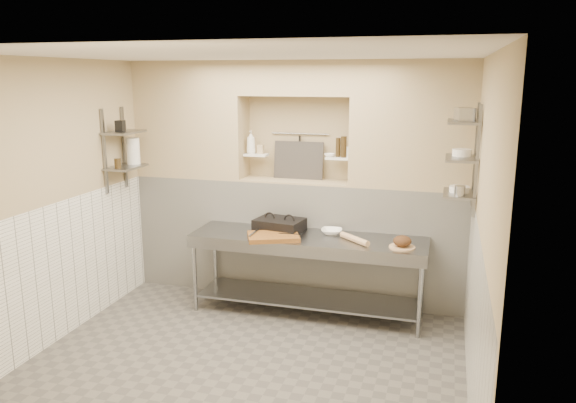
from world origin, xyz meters
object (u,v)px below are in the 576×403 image
(bread_loaf, at_px, (402,241))
(bowl_alcove, at_px, (329,155))
(rolling_pin, at_px, (355,239))
(cutting_board, at_px, (273,237))
(prep_table, at_px, (307,259))
(panini_press, at_px, (279,225))
(bottle_soap, at_px, (251,142))
(mixing_bowl, at_px, (332,232))
(jug_left, at_px, (133,151))

(bread_loaf, relative_size, bowl_alcove, 1.53)
(rolling_pin, relative_size, bowl_alcove, 3.51)
(cutting_board, xyz_separation_m, bread_loaf, (1.37, 0.06, 0.05))
(prep_table, distance_m, panini_press, 0.51)
(prep_table, xyz_separation_m, rolling_pin, (0.53, -0.05, 0.29))
(cutting_board, height_order, bread_loaf, bread_loaf)
(prep_table, height_order, bottle_soap, bottle_soap)
(cutting_board, xyz_separation_m, rolling_pin, (0.87, 0.12, 0.01))
(panini_press, relative_size, cutting_board, 1.06)
(cutting_board, relative_size, mixing_bowl, 2.32)
(panini_press, xyz_separation_m, rolling_pin, (0.89, -0.19, -0.04))
(bowl_alcove, bearing_deg, bottle_soap, -179.75)
(rolling_pin, height_order, bowl_alcove, bowl_alcove)
(bottle_soap, xyz_separation_m, bowl_alcove, (0.96, 0.00, -0.12))
(panini_press, xyz_separation_m, bottle_soap, (-0.48, 0.42, 0.88))
(panini_press, distance_m, rolling_pin, 0.91)
(prep_table, distance_m, jug_left, 2.40)
(bread_loaf, bearing_deg, bowl_alcove, 143.42)
(bottle_soap, bearing_deg, panini_press, -41.15)
(panini_press, distance_m, bread_loaf, 1.42)
(jug_left, bearing_deg, panini_press, 3.20)
(mixing_bowl, distance_m, bowl_alcove, 0.90)
(rolling_pin, relative_size, jug_left, 1.41)
(panini_press, bearing_deg, prep_table, -11.38)
(bottle_soap, bearing_deg, jug_left, -157.96)
(prep_table, relative_size, bread_loaf, 13.87)
(cutting_board, distance_m, bottle_soap, 1.28)
(rolling_pin, height_order, jug_left, jug_left)
(bottle_soap, bearing_deg, bowl_alcove, 0.25)
(rolling_pin, bearing_deg, bowl_alcove, 124.08)
(prep_table, distance_m, mixing_bowl, 0.41)
(panini_press, relative_size, bottle_soap, 2.09)
(mixing_bowl, relative_size, bread_loaf, 1.25)
(bread_loaf, bearing_deg, prep_table, 173.31)
(panini_press, xyz_separation_m, bread_loaf, (1.39, -0.26, 0.00))
(prep_table, relative_size, bottle_soap, 9.43)
(cutting_board, relative_size, jug_left, 1.79)
(rolling_pin, height_order, bread_loaf, bread_loaf)
(panini_press, bearing_deg, bowl_alcove, 50.91)
(jug_left, bearing_deg, mixing_bowl, 3.51)
(prep_table, bearing_deg, cutting_board, -152.51)
(prep_table, relative_size, jug_left, 8.51)
(bread_loaf, bearing_deg, rolling_pin, 172.37)
(mixing_bowl, bearing_deg, cutting_board, -147.82)
(cutting_board, bearing_deg, rolling_pin, 8.05)
(cutting_board, bearing_deg, panini_press, 94.36)
(panini_press, bearing_deg, jug_left, -167.57)
(rolling_pin, bearing_deg, bread_loaf, -7.63)
(mixing_bowl, bearing_deg, jug_left, -176.49)
(cutting_board, height_order, bowl_alcove, bowl_alcove)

